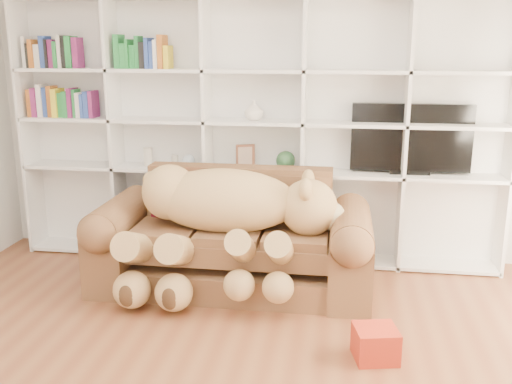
% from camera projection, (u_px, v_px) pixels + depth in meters
% --- Properties ---
extents(wall_back, '(5.00, 0.02, 2.70)m').
position_uv_depth(wall_back, '(258.00, 114.00, 5.30)').
color(wall_back, silver).
rests_on(wall_back, floor).
extents(bookshelf, '(4.43, 0.35, 2.40)m').
position_uv_depth(bookshelf, '(230.00, 120.00, 5.21)').
color(bookshelf, white).
rests_on(bookshelf, floor).
extents(sofa, '(2.26, 0.98, 0.95)m').
position_uv_depth(sofa, '(233.00, 244.00, 4.76)').
color(sofa, brown).
rests_on(sofa, floor).
extents(teddy_bear, '(1.74, 0.94, 1.01)m').
position_uv_depth(teddy_bear, '(223.00, 215.00, 4.51)').
color(teddy_bear, tan).
rests_on(teddy_bear, sofa).
extents(throw_pillow, '(0.49, 0.34, 0.46)m').
position_uv_depth(throw_pillow, '(179.00, 197.00, 4.90)').
color(throw_pillow, maroon).
rests_on(throw_pillow, sofa).
extents(gift_box, '(0.32, 0.30, 0.21)m').
position_uv_depth(gift_box, '(375.00, 344.00, 3.67)').
color(gift_box, '#B22C17').
rests_on(gift_box, floor).
extents(tv, '(1.04, 0.18, 0.61)m').
position_uv_depth(tv, '(411.00, 139.00, 5.01)').
color(tv, black).
rests_on(tv, bookshelf).
extents(picture_frame, '(0.17, 0.09, 0.22)m').
position_uv_depth(picture_frame, '(245.00, 156.00, 5.22)').
color(picture_frame, '#532D1C').
rests_on(picture_frame, bookshelf).
extents(green_vase, '(0.18, 0.18, 0.18)m').
position_uv_depth(green_vase, '(286.00, 161.00, 5.17)').
color(green_vase, '#2C5631').
rests_on(green_vase, bookshelf).
extents(figurine_tall, '(0.11, 0.11, 0.17)m').
position_uv_depth(figurine_tall, '(148.00, 157.00, 5.36)').
color(figurine_tall, beige).
rests_on(figurine_tall, bookshelf).
extents(figurine_short, '(0.07, 0.07, 0.11)m').
position_uv_depth(figurine_short, '(175.00, 161.00, 5.33)').
color(figurine_short, beige).
rests_on(figurine_short, bookshelf).
extents(snow_globe, '(0.12, 0.12, 0.12)m').
position_uv_depth(snow_globe, '(189.00, 160.00, 5.31)').
color(snow_globe, silver).
rests_on(snow_globe, bookshelf).
extents(shelf_vase, '(0.22, 0.22, 0.18)m').
position_uv_depth(shelf_vase, '(254.00, 110.00, 5.10)').
color(shelf_vase, silver).
rests_on(shelf_vase, bookshelf).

